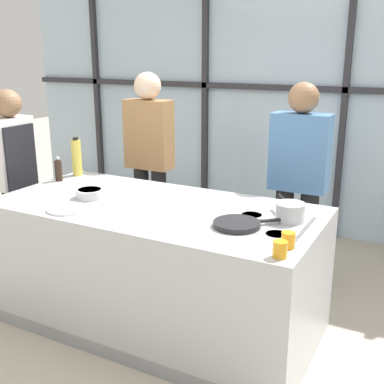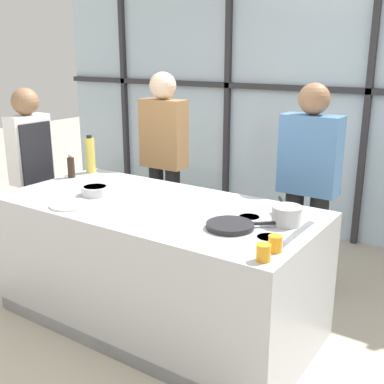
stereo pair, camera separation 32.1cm
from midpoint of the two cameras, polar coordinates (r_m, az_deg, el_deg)
ground_plane at (r=3.66m, az=-1.44°, el=-15.00°), size 18.00×18.00×0.00m
back_window_wall at (r=5.25m, az=13.68°, el=10.43°), size 6.40×0.10×2.80m
demo_island at (r=3.45m, az=-1.49°, el=-8.63°), size 2.24×1.06×0.90m
chef at (r=4.32m, az=-16.46°, el=2.79°), size 0.23×0.36×1.62m
spectator_far_left at (r=4.46m, az=-1.29°, el=4.55°), size 0.43×0.24×1.73m
spectator_center_left at (r=3.86m, az=15.98°, el=1.45°), size 0.45×0.24×1.69m
frying_pan at (r=2.86m, az=7.91°, el=-3.99°), size 0.43×0.38×0.03m
saucepan at (r=2.98m, az=14.21°, el=-2.65°), size 0.24×0.31×0.11m
white_plate at (r=3.31m, az=-11.60°, el=-1.56°), size 0.27×0.27×0.01m
mixing_bowl at (r=3.53m, az=-8.89°, el=0.17°), size 0.20×0.20×0.06m
oil_bottle at (r=4.18m, az=-9.84°, el=4.33°), size 0.08×0.08×0.32m
pepper_grinder at (r=4.05m, az=-11.96°, el=2.92°), size 0.06×0.06×0.20m
juice_glass_near at (r=2.46m, az=12.23°, el=-7.11°), size 0.07×0.07×0.09m
juice_glass_far at (r=2.58m, az=13.40°, el=-6.04°), size 0.07×0.07×0.09m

